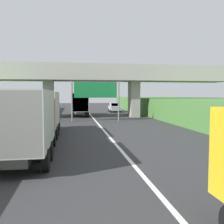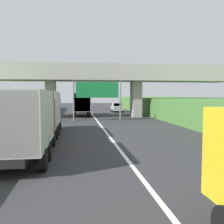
{
  "view_description": "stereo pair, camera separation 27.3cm",
  "coord_description": "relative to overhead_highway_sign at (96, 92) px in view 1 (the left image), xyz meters",
  "views": [
    {
      "loc": [
        -2.72,
        4.41,
        3.23
      ],
      "look_at": [
        0.0,
        21.62,
        2.0
      ],
      "focal_mm": 39.56,
      "sensor_mm": 36.0,
      "label": 1
    },
    {
      "loc": [
        -2.45,
        4.37,
        3.23
      ],
      "look_at": [
        0.0,
        21.62,
        2.0
      ],
      "focal_mm": 39.56,
      "sensor_mm": 36.0,
      "label": 2
    }
  ],
  "objects": [
    {
      "name": "lane_centre_stripe",
      "position": [
        0.0,
        -2.92,
        -3.53
      ],
      "size": [
        0.2,
        102.88,
        0.01
      ],
      "primitive_type": "cube",
      "color": "white",
      "rests_on": "ground"
    },
    {
      "name": "overpass_bridge",
      "position": [
        0.0,
        4.94,
        1.96
      ],
      "size": [
        40.0,
        4.8,
        7.35
      ],
      "color": "#ADA89E",
      "rests_on": "ground"
    },
    {
      "name": "overhead_highway_sign",
      "position": [
        0.0,
        0.0,
        0.0
      ],
      "size": [
        5.88,
        0.18,
        4.85
      ],
      "color": "slate",
      "rests_on": "ground"
    },
    {
      "name": "truck_blue",
      "position": [
        -5.06,
        -9.74,
        -1.6
      ],
      "size": [
        2.44,
        7.3,
        3.44
      ],
      "color": "black",
      "rests_on": "ground"
    },
    {
      "name": "truck_red",
      "position": [
        -4.95,
        -17.19,
        -1.6
      ],
      "size": [
        2.44,
        7.3,
        3.44
      ],
      "color": "black",
      "rests_on": "ground"
    },
    {
      "name": "truck_orange",
      "position": [
        -1.73,
        7.5,
        -1.6
      ],
      "size": [
        2.44,
        7.3,
        3.44
      ],
      "color": "black",
      "rests_on": "ground"
    },
    {
      "name": "car_silver",
      "position": [
        4.88,
        15.27,
        -2.67
      ],
      "size": [
        1.86,
        4.1,
        1.72
      ],
      "color": "#B2B5B7",
      "rests_on": "ground"
    }
  ]
}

